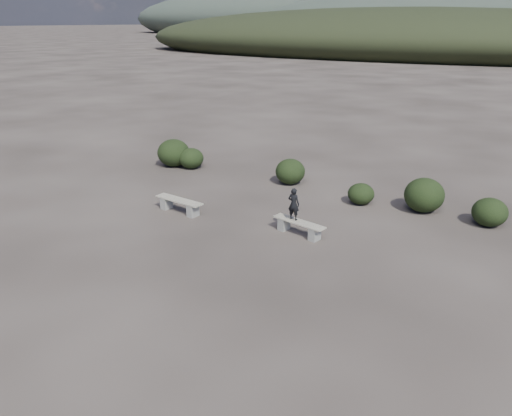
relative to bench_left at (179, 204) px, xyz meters
The scene contains 10 objects.
ground 5.12m from the bench_left, 55.33° to the right, with size 1200.00×1200.00×0.00m, color #2A2420.
bench_left is the anchor object (origin of this frame).
bench_right 4.47m from the bench_left, ahead, with size 1.85×0.69×0.45m.
seated_person 4.30m from the bench_left, ahead, with size 0.38×0.25×1.04m, color black.
shrub_a 5.60m from the bench_left, 124.60° to the left, with size 1.13×1.13×0.92m, color black.
shrub_b 5.24m from the bench_left, 70.76° to the left, with size 1.21×1.21×1.04m, color black.
shrub_c 6.57m from the bench_left, 39.54° to the left, with size 0.96×0.96×0.77m, color black.
shrub_d 8.56m from the bench_left, 32.67° to the left, with size 1.37×1.37×1.20m, color black.
shrub_e 10.36m from the bench_left, 25.29° to the left, with size 1.12×1.12×0.93m, color black.
shrub_f 6.07m from the bench_left, 132.43° to the left, with size 1.47×1.47×1.25m, color black.
Camera 1 is at (8.00, -8.22, 6.31)m, focal length 35.00 mm.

